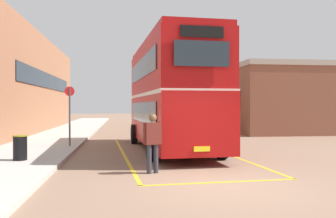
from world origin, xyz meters
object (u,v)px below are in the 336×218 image
object	(u,v)px
pedestrian_boarding	(153,139)
double_decker_bus	(170,94)
single_deck_bus	(176,110)
litter_bin	(20,148)
bus_stop_sign	(70,110)

from	to	relation	value
pedestrian_boarding	double_decker_bus	bearing A→B (deg)	76.97
double_decker_bus	single_deck_bus	distance (m)	15.24
double_decker_bus	single_deck_bus	xyz separation A→B (m)	(2.47, 15.01, -0.87)
single_deck_bus	litter_bin	world-z (taller)	single_deck_bus
pedestrian_boarding	single_deck_bus	bearing A→B (deg)	79.67
double_decker_bus	bus_stop_sign	bearing A→B (deg)	167.82
pedestrian_boarding	bus_stop_sign	size ratio (longest dim) A/B	0.64
single_deck_bus	pedestrian_boarding	bearing A→B (deg)	-100.33
double_decker_bus	bus_stop_sign	xyz separation A→B (m)	(-4.51, 0.97, -0.74)
double_decker_bus	pedestrian_boarding	xyz separation A→B (m)	(-1.25, -5.40, -1.50)
double_decker_bus	litter_bin	distance (m)	6.71
single_deck_bus	bus_stop_sign	distance (m)	15.68
single_deck_bus	litter_bin	bearing A→B (deg)	-113.74
single_deck_bus	pedestrian_boarding	world-z (taller)	single_deck_bus
single_deck_bus	bus_stop_sign	world-z (taller)	single_deck_bus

